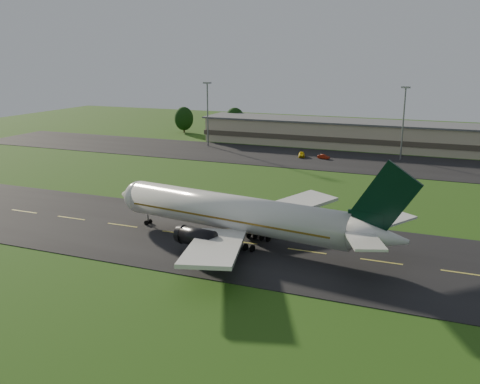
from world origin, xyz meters
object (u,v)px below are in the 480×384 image
at_px(airliner, 239,214).
at_px(light_mast_west, 208,106).
at_px(light_mast_centre, 404,114).
at_px(terminal, 412,138).
at_px(service_vehicle_b, 324,157).
at_px(service_vehicle_a, 302,154).

height_order(airliner, light_mast_west, light_mast_west).
xyz_separation_m(airliner, light_mast_centre, (16.08, 80.12, 8.08)).
bearing_deg(light_mast_centre, light_mast_west, 180.00).
relative_size(airliner, terminal, 0.35).
distance_m(airliner, light_mast_west, 91.72).
bearing_deg(airliner, light_mast_centre, 86.43).
relative_size(light_mast_centre, service_vehicle_b, 5.72).
relative_size(service_vehicle_a, service_vehicle_b, 1.25).
relative_size(terminal, service_vehicle_b, 40.76).
distance_m(light_mast_centre, service_vehicle_b, 24.66).
distance_m(light_mast_west, service_vehicle_a, 35.93).
bearing_deg(light_mast_west, service_vehicle_a, -11.78).
xyz_separation_m(terminal, light_mast_west, (-61.40, -16.18, 8.75)).
distance_m(light_mast_centre, service_vehicle_a, 30.12).
distance_m(terminal, service_vehicle_b, 32.05).
height_order(terminal, light_mast_west, light_mast_west).
relative_size(airliner, service_vehicle_a, 11.48).
height_order(service_vehicle_a, service_vehicle_b, service_vehicle_a).
xyz_separation_m(light_mast_west, light_mast_centre, (60.00, 0.00, 0.00)).
relative_size(terminal, service_vehicle_a, 32.56).
xyz_separation_m(light_mast_west, service_vehicle_a, (33.20, -6.92, -11.88)).
bearing_deg(light_mast_west, service_vehicle_b, -10.25).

